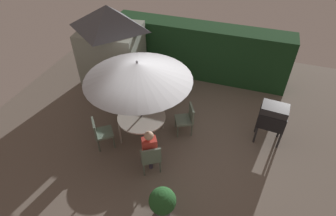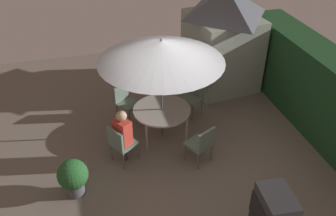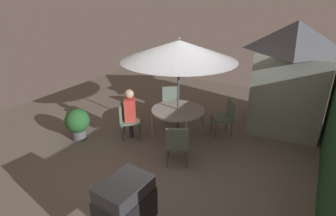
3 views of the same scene
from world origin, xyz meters
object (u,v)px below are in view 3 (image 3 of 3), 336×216
(patio_umbrella, at_px, (179,50))
(chair_toward_hedge, at_px, (225,115))
(chair_far_side, at_px, (177,143))
(person_in_red, at_px, (130,108))
(bbq_grill, at_px, (125,205))
(patio_table, at_px, (178,111))
(chair_toward_house, at_px, (171,101))
(potted_plant_by_shed, at_px, (77,122))
(chair_near_shed, at_px, (127,118))
(garden_shed, at_px, (289,76))

(patio_umbrella, distance_m, chair_toward_hedge, 2.02)
(chair_far_side, xyz_separation_m, person_in_red, (-0.49, -1.54, 0.26))
(chair_far_side, bearing_deg, bbq_grill, 10.30)
(patio_table, bearing_deg, chair_toward_house, -142.46)
(chair_toward_hedge, bearing_deg, chair_far_side, -13.11)
(patio_umbrella, bearing_deg, potted_plant_by_shed, -57.34)
(bbq_grill, relative_size, chair_far_side, 1.33)
(chair_near_shed, relative_size, chair_toward_house, 1.00)
(patio_table, xyz_separation_m, potted_plant_by_shed, (1.32, -2.05, -0.23))
(patio_table, bearing_deg, chair_near_shed, -57.68)
(chair_toward_house, bearing_deg, person_in_red, -10.81)
(garden_shed, xyz_separation_m, chair_far_side, (3.02, -1.62, -0.88))
(chair_far_side, distance_m, potted_plant_by_shed, 2.62)
(patio_umbrella, bearing_deg, patio_table, -153.43)
(bbq_grill, relative_size, potted_plant_by_shed, 1.53)
(patio_umbrella, xyz_separation_m, potted_plant_by_shed, (1.32, -2.05, -1.71))
(patio_umbrella, relative_size, person_in_red, 2.09)
(patio_umbrella, bearing_deg, bbq_grill, 16.15)
(patio_table, bearing_deg, person_in_red, -57.68)
(garden_shed, height_order, person_in_red, garden_shed)
(garden_shed, height_order, chair_near_shed, garden_shed)
(chair_near_shed, height_order, chair_toward_hedge, same)
(patio_table, relative_size, bbq_grill, 1.08)
(bbq_grill, distance_m, chair_toward_hedge, 4.01)
(patio_umbrella, distance_m, potted_plant_by_shed, 2.98)
(chair_near_shed, distance_m, chair_toward_house, 1.60)
(patio_umbrella, height_order, chair_near_shed, patio_umbrella)
(chair_toward_house, distance_m, person_in_red, 1.57)
(chair_near_shed, relative_size, chair_far_side, 1.00)
(chair_toward_hedge, relative_size, chair_toward_house, 1.00)
(patio_umbrella, bearing_deg, chair_toward_house, -142.46)
(chair_near_shed, height_order, chair_far_side, same)
(bbq_grill, xyz_separation_m, person_in_red, (-2.69, -1.94, -0.06))
(chair_far_side, relative_size, person_in_red, 0.71)
(garden_shed, bearing_deg, bbq_grill, -13.11)
(garden_shed, distance_m, patio_umbrella, 2.99)
(chair_toward_hedge, bearing_deg, patio_table, -54.94)
(chair_near_shed, xyz_separation_m, person_in_red, (-0.05, 0.07, 0.26))
(patio_umbrella, xyz_separation_m, chair_toward_house, (-0.90, -0.69, -1.63))
(garden_shed, height_order, chair_toward_hedge, garden_shed)
(patio_umbrella, relative_size, chair_far_side, 2.93)
(garden_shed, relative_size, patio_umbrella, 1.04)
(chair_far_side, bearing_deg, patio_umbrella, -153.30)
(chair_toward_hedge, bearing_deg, garden_shed, 135.61)
(chair_far_side, xyz_separation_m, chair_toward_hedge, (-1.80, 0.42, 0.00))
(chair_toward_house, distance_m, potted_plant_by_shed, 2.60)
(chair_near_shed, bearing_deg, potted_plant_by_shed, -56.99)
(chair_toward_house, bearing_deg, bbq_grill, 21.39)
(patio_table, relative_size, patio_umbrella, 0.49)
(chair_near_shed, bearing_deg, chair_toward_hedge, 123.66)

